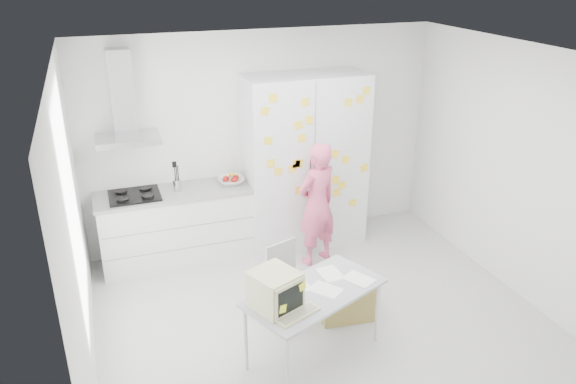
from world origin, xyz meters
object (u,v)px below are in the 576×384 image
object	(u,v)px
chair	(287,278)
cardboard_box	(344,296)
person	(317,204)
desk	(291,293)

from	to	relation	value
chair	cardboard_box	bearing A→B (deg)	-31.02
person	chair	distance (m)	1.27
person	chair	world-z (taller)	person
desk	chair	xyz separation A→B (m)	(0.21, 0.70, -0.31)
person	chair	bearing A→B (deg)	33.85
person	cardboard_box	size ratio (longest dim) A/B	2.65
desk	cardboard_box	bearing A→B (deg)	12.11
desk	chair	world-z (taller)	desk
person	desk	xyz separation A→B (m)	(-0.94, -1.70, 0.02)
person	desk	bearing A→B (deg)	40.76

